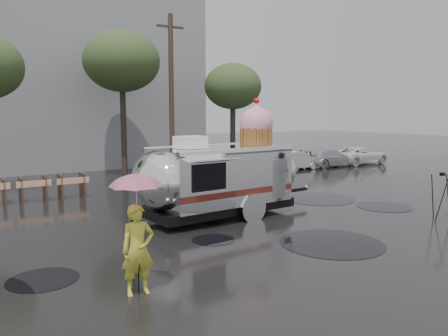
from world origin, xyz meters
TOP-DOWN VIEW (x-y plane):
  - ground at (0.00, 0.00)m, footprint 120.00×120.00m
  - puddles at (1.96, 1.75)m, footprint 14.05×7.68m
  - grey_building at (-4.00, 24.00)m, footprint 22.00×12.00m
  - utility_pole at (2.50, 14.00)m, footprint 1.60×0.28m
  - tree_mid at (0.00, 15.00)m, footprint 4.20×4.20m
  - tree_right at (6.00, 13.00)m, footprint 3.36×3.36m
  - barricade_row at (-5.55, 9.96)m, footprint 4.30×0.80m
  - parked_cars at (11.78, 12.00)m, footprint 13.20×1.90m
  - airstream_trailer at (-0.46, 3.75)m, footprint 7.67×3.34m
  - person_left at (-5.26, -1.00)m, footprint 0.66×0.46m
  - umbrella_pink at (-5.26, -1.00)m, footprint 1.25×1.25m
  - tripod at (5.34, -0.59)m, footprint 0.65×0.62m

SIDE VIEW (x-z plane):
  - ground at x=0.00m, z-range 0.00..0.00m
  - puddles at x=1.96m, z-range 0.00..0.01m
  - barricade_row at x=-5.55m, z-range 0.02..1.02m
  - parked_cars at x=11.78m, z-range -0.03..1.47m
  - person_left at x=-5.26m, z-range 0.00..1.77m
  - tripod at x=5.34m, z-range 0.16..1.77m
  - airstream_trailer at x=-0.46m, z-range -0.62..3.52m
  - umbrella_pink at x=-5.26m, z-range 0.77..3.18m
  - utility_pole at x=2.50m, z-range 0.12..9.12m
  - tree_right at x=6.00m, z-range 1.85..8.27m
  - tree_mid at x=0.00m, z-range 2.33..10.35m
  - grey_building at x=-4.00m, z-range 0.00..13.00m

